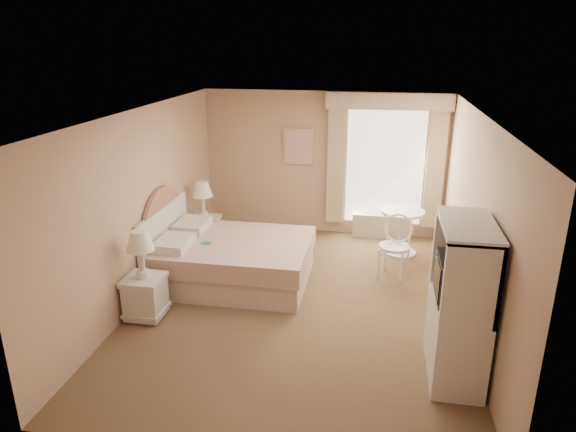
% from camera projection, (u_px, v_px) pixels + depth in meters
% --- Properties ---
extents(room, '(4.21, 5.51, 2.51)m').
position_uv_depth(room, '(300.00, 214.00, 6.40)').
color(room, brown).
rests_on(room, ground).
extents(window, '(2.05, 0.22, 2.51)m').
position_uv_depth(window, '(385.00, 162.00, 8.67)').
color(window, white).
rests_on(window, room).
extents(framed_art, '(0.52, 0.04, 0.62)m').
position_uv_depth(framed_art, '(298.00, 146.00, 8.90)').
color(framed_art, tan).
rests_on(framed_art, room).
extents(bed, '(2.13, 1.65, 1.46)m').
position_uv_depth(bed, '(227.00, 258.00, 7.34)').
color(bed, tan).
rests_on(bed, room).
extents(nightstand_near, '(0.47, 0.47, 1.14)m').
position_uv_depth(nightstand_near, '(144.00, 286.00, 6.34)').
color(nightstand_near, silver).
rests_on(nightstand_near, room).
extents(nightstand_far, '(0.47, 0.47, 1.13)m').
position_uv_depth(nightstand_far, '(204.00, 224.00, 8.46)').
color(nightstand_far, silver).
rests_on(nightstand_far, room).
extents(round_table, '(0.69, 0.69, 0.73)m').
position_uv_depth(round_table, '(402.00, 225.00, 8.25)').
color(round_table, silver).
rests_on(round_table, room).
extents(cafe_chair, '(0.56, 0.56, 0.92)m').
position_uv_depth(cafe_chair, '(396.00, 241.00, 7.47)').
color(cafe_chair, silver).
rests_on(cafe_chair, room).
extents(armoire, '(0.50, 1.01, 1.68)m').
position_uv_depth(armoire, '(459.00, 314.00, 5.17)').
color(armoire, silver).
rests_on(armoire, room).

